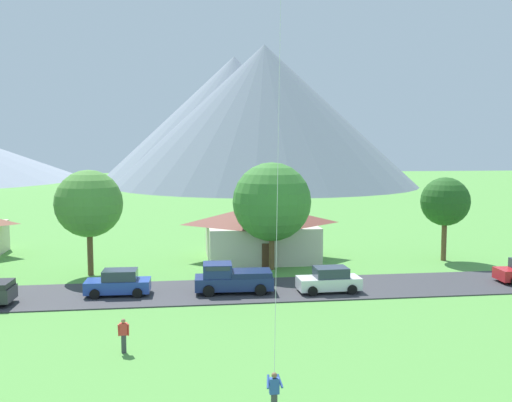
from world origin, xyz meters
name	(u,v)px	position (x,y,z in m)	size (l,w,h in m)	color
road_strip	(222,291)	(0.00, 25.54, 0.04)	(160.00, 6.61, 0.08)	#38383D
mountain_west_ridge	(264,115)	(18.33, 129.89, 17.49)	(75.93, 75.93, 34.99)	slate
mountain_central_ridge	(234,120)	(12.10, 144.00, 17.04)	(73.33, 73.33, 34.08)	gray
house_left_center	(261,230)	(4.19, 36.60, 2.48)	(10.02, 8.41, 4.79)	beige
tree_near_left	(445,202)	(19.77, 33.59, 5.10)	(4.17, 4.17, 7.22)	brown
tree_left_of_center	(272,202)	(4.43, 31.99, 5.46)	(6.26, 6.26, 8.60)	brown
tree_right_of_center	(89,204)	(-9.66, 31.91, 5.51)	(5.12, 5.12, 8.09)	brown
parked_car_white_mid_west	(329,280)	(7.13, 24.31, 0.87)	(4.24, 2.16, 1.68)	white
parked_car_blue_east_end	(119,283)	(-6.88, 25.36, 0.87)	(4.25, 2.18, 1.68)	#2847A8
pickup_truck_navy_east_side	(232,278)	(0.60, 25.02, 1.06)	(5.29, 2.51, 1.99)	navy
watcher_person	(124,335)	(-5.52, 14.75, 0.88)	(0.56, 0.24, 1.68)	#3D3D42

